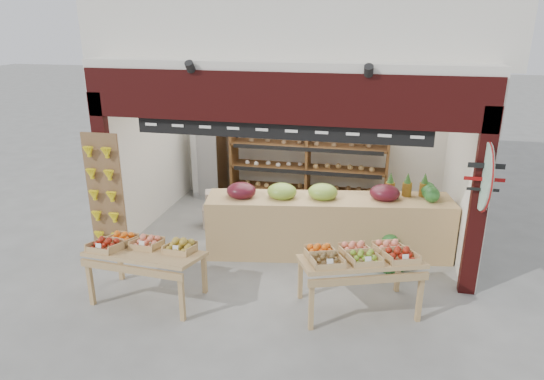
{
  "coord_description": "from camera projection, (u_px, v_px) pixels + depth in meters",
  "views": [
    {
      "loc": [
        1.38,
        -7.53,
        3.66
      ],
      "look_at": [
        -0.27,
        -0.2,
        1.01
      ],
      "focal_mm": 32.0,
      "sensor_mm": 36.0,
      "label": 1
    }
  ],
  "objects": [
    {
      "name": "back_shelving",
      "position": [
        308.0,
        150.0,
        9.66
      ],
      "size": [
        3.15,
        0.52,
        1.94
      ],
      "color": "brown",
      "rests_on": "ground"
    },
    {
      "name": "display_table_left",
      "position": [
        142.0,
        249.0,
        6.57
      ],
      "size": [
        1.51,
        0.9,
        0.95
      ],
      "color": "tan",
      "rests_on": "ground"
    },
    {
      "name": "mid_counter",
      "position": [
        327.0,
        224.0,
        7.85
      ],
      "size": [
        3.97,
        1.42,
        1.2
      ],
      "color": "tan",
      "rests_on": "ground"
    },
    {
      "name": "banana_board",
      "position": [
        104.0,
        192.0,
        7.54
      ],
      "size": [
        0.6,
        0.15,
        1.8
      ],
      "color": "brown",
      "rests_on": "ground"
    },
    {
      "name": "cardboard_stack",
      "position": [
        228.0,
        212.0,
        9.06
      ],
      "size": [
        1.06,
        0.9,
        0.69
      ],
      "color": "beige",
      "rests_on": "ground"
    },
    {
      "name": "gift_sign",
      "position": [
        484.0,
        176.0,
        6.23
      ],
      "size": [
        0.04,
        0.93,
        0.92
      ],
      "color": "#B5E4C4",
      "rests_on": "ground"
    },
    {
      "name": "watermelon_pile",
      "position": [
        387.0,
        256.0,
        7.53
      ],
      "size": [
        0.69,
        0.69,
        0.54
      ],
      "color": "#1B521E",
      "rests_on": "ground"
    },
    {
      "name": "refrigerator",
      "position": [
        212.0,
        161.0,
        10.33
      ],
      "size": [
        0.79,
        0.79,
        1.59
      ],
      "primitive_type": "cube",
      "rotation": [
        0.0,
        0.0,
        -0.34
      ],
      "color": "silver",
      "rests_on": "ground"
    },
    {
      "name": "shop_structure",
      "position": [
        309.0,
        4.0,
        8.61
      ],
      "size": [
        6.36,
        5.12,
        5.4
      ],
      "color": "silver",
      "rests_on": "ground"
    },
    {
      "name": "display_table_right",
      "position": [
        360.0,
        258.0,
        6.23
      ],
      "size": [
        1.71,
        1.31,
        0.98
      ],
      "color": "tan",
      "rests_on": "ground"
    },
    {
      "name": "ground",
      "position": [
        289.0,
        242.0,
        8.43
      ],
      "size": [
        60.0,
        60.0,
        0.0
      ],
      "primitive_type": "plane",
      "color": "slate",
      "rests_on": "ground"
    }
  ]
}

